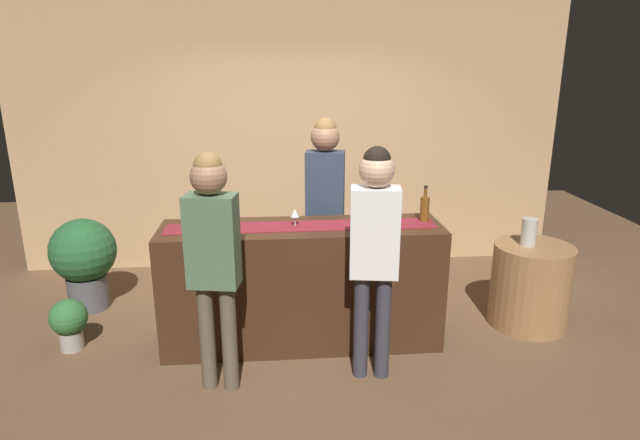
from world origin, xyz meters
TOP-DOWN VIEW (x-y plane):
  - ground_plane at (0.00, 0.00)m, footprint 10.00×10.00m
  - back_wall at (0.00, 1.90)m, footprint 6.00×0.12m
  - bar_counter at (0.00, 0.00)m, footprint 2.26×0.60m
  - counter_runner_cloth at (0.00, 0.00)m, footprint 2.14×0.28m
  - wine_bottle_clear at (-0.80, 0.02)m, footprint 0.07×0.07m
  - wine_bottle_amber at (1.00, 0.04)m, footprint 0.07×0.07m
  - wine_glass_near_customer at (0.65, 0.00)m, footprint 0.07×0.07m
  - wine_glass_mid_counter at (-0.05, 0.01)m, footprint 0.07×0.07m
  - bartender at (0.24, 0.58)m, footprint 0.37×0.26m
  - customer_sipping at (0.48, -0.56)m, footprint 0.37×0.25m
  - customer_browsing at (-0.63, -0.62)m, footprint 0.37×0.26m
  - round_side_table at (2.03, 0.14)m, footprint 0.68×0.68m
  - vase_on_side_table at (1.97, 0.16)m, footprint 0.13×0.13m
  - potted_plant_tall at (-2.00, 0.82)m, footprint 0.60×0.60m
  - potted_plant_small at (-1.90, 0.03)m, footprint 0.30×0.30m

SIDE VIEW (x-z plane):
  - ground_plane at x=0.00m, z-range 0.00..0.00m
  - potted_plant_small at x=-1.90m, z-range 0.03..0.47m
  - round_side_table at x=2.03m, z-range 0.00..0.74m
  - bar_counter at x=0.00m, z-range 0.00..1.01m
  - potted_plant_tall at x=-2.00m, z-range 0.07..0.95m
  - vase_on_side_table at x=1.97m, z-range 0.74..0.98m
  - counter_runner_cloth at x=0.00m, z-range 1.01..1.02m
  - customer_browsing at x=-0.63m, z-range 0.21..1.93m
  - customer_sipping at x=0.48m, z-range 0.21..1.95m
  - wine_glass_near_customer at x=0.65m, z-range 1.05..1.19m
  - wine_glass_mid_counter at x=-0.05m, z-range 1.05..1.19m
  - wine_bottle_clear at x=-0.80m, z-range 0.98..1.28m
  - wine_bottle_amber at x=1.00m, z-range 0.98..1.28m
  - bartender at x=0.24m, z-range 0.23..2.04m
  - back_wall at x=0.00m, z-range 0.00..2.90m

